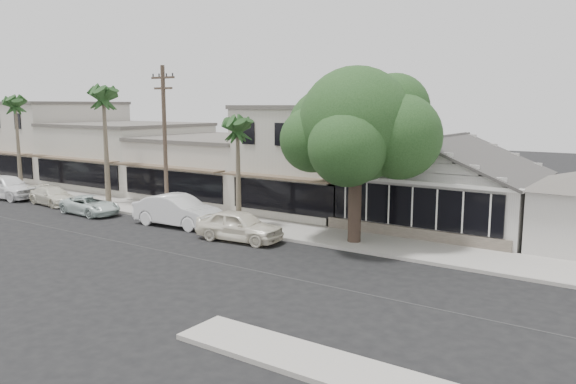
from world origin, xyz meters
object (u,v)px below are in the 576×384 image
Objects in this scene: car_0 at (239,226)px; shade_tree at (357,128)px; car_3 at (53,196)px; car_2 at (90,205)px; car_4 at (7,187)px; utility_pole at (165,139)px; car_1 at (178,211)px.

shade_tree is (5.02, 2.89, 4.88)m from car_0.
car_3 is (-17.01, 0.66, -0.16)m from car_0.
shade_tree is (17.03, 2.88, 5.07)m from car_2.
shade_tree reaches higher than car_3.
car_4 is at bearing 99.56° from car_3.
car_0 is 12.01m from car_2.
utility_pole reaches higher than car_2.
car_4 reaches higher than car_2.
car_2 is 10.01m from car_4.
car_2 is at bearing -97.17° from car_4.
shade_tree reaches higher than car_4.
car_0 is 17.02m from car_3.
shade_tree is at bearing -90.21° from car_4.
car_0 is at bearing -101.64° from car_1.
car_0 is (6.85, -1.58, -4.01)m from utility_pole.
utility_pole is 2.12× the size of car_3.
car_1 is at bearing -94.19° from car_4.
utility_pole is 1.73× the size of car_4.
car_1 is 6.96m from car_2.
utility_pole is 8.09m from car_0.
utility_pole is at bearing 71.05° from car_0.
utility_pole is 11.97m from shade_tree.
car_0 is 0.53× the size of shade_tree.
car_0 is 0.87× the size of car_4.
car_3 is at bearing 86.68° from car_1.
car_0 is at bearing -87.98° from car_2.
car_4 is at bearing -174.41° from shade_tree.
car_1 is at bearing 76.02° from car_0.
shade_tree is at bearing -81.49° from car_1.
utility_pole is 15.71m from car_4.
utility_pole reaches higher than car_0.
shade_tree is at bearing -66.03° from car_0.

